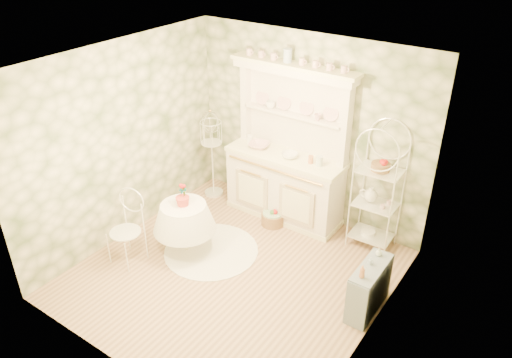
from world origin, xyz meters
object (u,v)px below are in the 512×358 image
Objects in this scene: kitchen_dresser at (286,146)px; bakers_rack at (378,187)px; cafe_chair at (125,230)px; side_shelf at (369,289)px; round_table at (185,226)px; floor_basket at (273,217)px; birdcage_stand at (212,156)px.

kitchen_dresser is 1.40m from bakers_rack.
kitchen_dresser reaches higher than cafe_chair.
side_shelf is (0.47, -1.19, -0.63)m from bakers_rack.
floor_basket is at bearing 61.95° from round_table.
birdcage_stand is 1.39m from floor_basket.
side_shelf is at bearing -18.36° from birdcage_stand.
side_shelf is 3.10m from cafe_chair.
bakers_rack is 2.65m from birdcage_stand.
bakers_rack is at bearing 2.09° from kitchen_dresser.
bakers_rack is 2.58m from round_table.
floor_basket is at bearing 42.49° from cafe_chair.
bakers_rack is at bearing 114.91° from side_shelf.
round_table is at bearing -118.05° from floor_basket.
floor_basket is (1.10, 1.79, -0.37)m from cafe_chair.
round_table is at bearing 36.51° from cafe_chair.
bakers_rack is 1.63m from floor_basket.
birdcage_stand is (-0.16, 1.98, 0.19)m from cafe_chair.
round_table is (-2.48, -0.34, 0.10)m from side_shelf.
bakers_rack reaches higher than side_shelf.
birdcage_stand is at bearing -178.09° from bakers_rack.
cafe_chair is 2.13m from floor_basket.
bakers_rack is at bearing 37.34° from round_table.
side_shelf is 0.87× the size of round_table.
side_shelf is at bearing -31.74° from kitchen_dresser.
birdcage_stand reaches higher than floor_basket.
bakers_rack is (1.38, 0.05, -0.22)m from kitchen_dresser.
floor_basket is at bearing -167.39° from bakers_rack.
kitchen_dresser is at bearing -179.52° from bakers_rack.
cafe_chair is at bearing -158.62° from side_shelf.
floor_basket is at bearing -8.45° from birdcage_stand.
bakers_rack is at bearing 3.51° from birdcage_stand.
cafe_chair is 2.70× the size of floor_basket.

